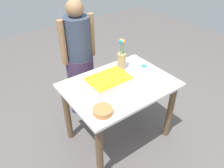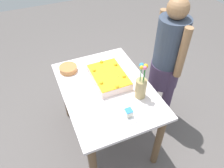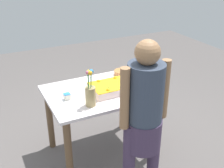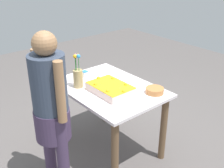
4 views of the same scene
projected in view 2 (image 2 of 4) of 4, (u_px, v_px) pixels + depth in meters
ground_plane at (108, 135)px, 2.56m from camera, size 8.00×8.00×0.00m
dining_table at (107, 99)px, 2.14m from camera, size 1.12×0.81×0.77m
sheet_cake at (109, 77)px, 2.09m from camera, size 0.43×0.31×0.10m
serving_plate_with_slice at (129, 114)px, 1.79m from camera, size 0.18×0.18×0.07m
cake_knife at (90, 117)px, 1.79m from camera, size 0.21×0.12×0.00m
flower_vase at (141, 86)px, 1.88m from camera, size 0.10×0.10×0.36m
fruit_bowl at (68, 69)px, 2.21m from camera, size 0.18×0.18×0.05m
person_standing at (167, 59)px, 2.24m from camera, size 0.45×0.31×1.49m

